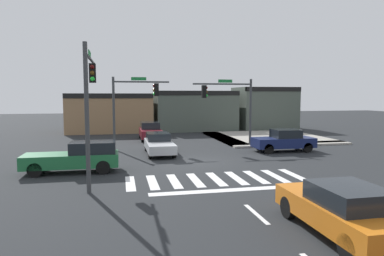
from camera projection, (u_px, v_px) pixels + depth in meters
ground_plane at (196, 161)px, 20.94m from camera, size 120.00×120.00×0.00m
crosswalk_near at (216, 179)px, 16.55m from camera, size 8.54×2.74×0.01m
lane_markings at (345, 254)px, 8.74m from camera, size 6.80×24.25×0.01m
bike_detector_marking at (300, 202)px, 13.02m from camera, size 0.97×0.97×0.01m
curb_corner_northeast at (264, 138)px, 31.83m from camera, size 10.00×10.60×0.15m
storefront_row at (185, 110)px, 39.66m from camera, size 25.78×6.21×4.93m
traffic_signal_southwest at (90, 91)px, 15.34m from camera, size 0.32×4.81×6.12m
traffic_signal_northwest at (134, 99)px, 25.32m from camera, size 4.16×0.32×5.33m
traffic_signal_northeast at (229, 100)px, 26.32m from camera, size 4.67×0.32×5.24m
car_maroon at (150, 131)px, 31.04m from camera, size 1.83×4.30×1.58m
car_silver at (159, 143)px, 23.71m from camera, size 1.75×4.69×1.38m
car_green at (77, 157)px, 17.94m from camera, size 4.77×1.72×1.59m
car_navy at (284, 141)px, 24.61m from camera, size 4.31×1.74×1.58m
car_orange at (343, 209)px, 9.82m from camera, size 1.89×4.55×1.51m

